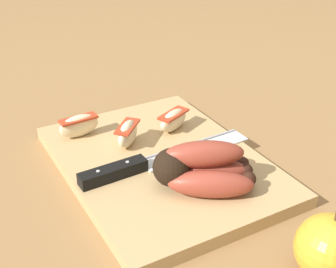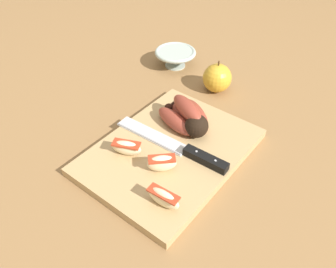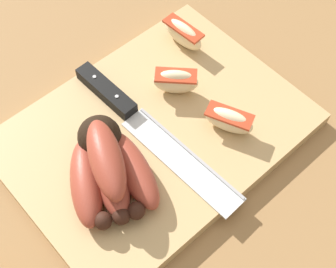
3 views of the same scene
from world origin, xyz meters
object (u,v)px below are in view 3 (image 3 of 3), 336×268
Objects in this scene: banana_bunch at (108,166)px; apple_wedge_far at (183,34)px; chefs_knife at (131,113)px; apple_wedge_middle at (229,120)px; apple_wedge_near at (176,81)px.

apple_wedge_far is at bearing -154.91° from banana_bunch.
apple_wedge_middle reaches higher than chefs_knife.
apple_wedge_middle is (-0.15, 0.05, -0.01)m from banana_bunch.
chefs_knife is 4.84× the size of apple_wedge_near.
apple_wedge_near is (-0.15, -0.04, -0.00)m from banana_bunch.
banana_bunch reaches higher than chefs_knife.
banana_bunch reaches higher than apple_wedge_middle.
apple_wedge_middle is at bearing 68.84° from apple_wedge_far.
chefs_knife is 4.17× the size of apple_wedge_middle.
chefs_knife is 0.14m from apple_wedge_far.
banana_bunch is 0.50× the size of chefs_knife.
apple_wedge_far is (-0.14, -0.05, 0.01)m from chefs_knife.
banana_bunch is at bearing 16.26° from apple_wedge_near.
banana_bunch is 0.16m from apple_wedge_middle.
apple_wedge_near is 0.86× the size of apple_wedge_middle.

